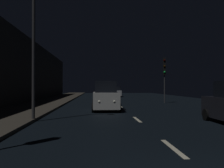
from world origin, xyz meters
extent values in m
cube|color=black|center=(0.00, 24.50, -0.01)|extent=(27.50, 84.00, 0.02)
cube|color=#38332B|center=(-7.55, 24.50, 0.07)|extent=(4.40, 84.00, 0.15)
cube|color=#2D2B28|center=(-10.15, 21.00, 3.68)|extent=(0.80, 63.00, 7.36)
cube|color=beige|center=(0.00, 3.00, 0.01)|extent=(0.16, 2.20, 0.01)
cube|color=beige|center=(0.00, 9.33, 0.01)|extent=(0.16, 2.20, 0.01)
cube|color=beige|center=(0.00, 15.77, 0.01)|extent=(0.16, 2.20, 0.01)
cube|color=beige|center=(0.00, 18.37, 0.01)|extent=(0.16, 2.20, 0.01)
cylinder|color=#38383A|center=(5.25, 22.70, 1.54)|extent=(0.12, 0.12, 3.07)
cube|color=black|center=(5.25, 22.70, 4.02)|extent=(0.37, 0.40, 1.90)
sphere|color=black|center=(5.21, 22.52, 4.65)|extent=(0.22, 0.22, 0.22)
sphere|color=black|center=(5.21, 22.52, 4.02)|extent=(0.22, 0.22, 0.22)
sphere|color=#19D84C|center=(5.21, 22.52, 3.39)|extent=(0.22, 0.22, 0.22)
cylinder|color=#2D2D30|center=(-5.45, 8.90, 3.73)|extent=(0.16, 0.16, 7.47)
cube|color=silver|center=(-1.52, 14.72, 0.79)|extent=(1.85, 4.31, 1.13)
cube|color=black|center=(-1.52, 14.87, 1.79)|extent=(1.57, 2.15, 0.86)
cylinder|color=black|center=(-0.61, 13.21, 0.33)|extent=(0.23, 0.66, 0.66)
cylinder|color=black|center=(-2.42, 13.21, 0.33)|extent=(0.23, 0.66, 0.66)
cylinder|color=black|center=(-0.61, 16.22, 0.33)|extent=(0.23, 0.66, 0.66)
cylinder|color=black|center=(-2.42, 16.22, 0.33)|extent=(0.23, 0.66, 0.66)
sphere|color=white|center=(-1.01, 12.61, 0.79)|extent=(0.18, 0.18, 0.18)
sphere|color=white|center=(-2.02, 12.61, 0.79)|extent=(0.18, 0.18, 0.18)
sphere|color=red|center=(-1.01, 16.83, 0.79)|extent=(0.18, 0.18, 0.18)
sphere|color=red|center=(-2.02, 16.83, 0.79)|extent=(0.18, 0.18, 0.18)
cylinder|color=black|center=(3.60, 8.73, 0.31)|extent=(0.21, 0.61, 0.61)
sphere|color=slate|center=(3.97, 9.30, 0.74)|extent=(0.17, 0.17, 0.17)
cube|color=#A5A8AD|center=(1.37, 39.97, 0.66)|extent=(1.54, 3.59, 0.94)
cube|color=black|center=(1.37, 39.84, 1.49)|extent=(1.31, 1.80, 0.72)
cylinder|color=black|center=(0.62, 41.23, 0.27)|extent=(0.19, 0.55, 0.55)
cylinder|color=black|center=(2.13, 41.23, 0.27)|extent=(0.19, 0.55, 0.55)
cylinder|color=black|center=(0.62, 38.71, 0.27)|extent=(0.19, 0.55, 0.55)
cylinder|color=black|center=(2.13, 38.71, 0.27)|extent=(0.19, 0.55, 0.55)
sphere|color=slate|center=(0.95, 41.73, 0.66)|extent=(0.15, 0.15, 0.15)
sphere|color=slate|center=(1.79, 41.73, 0.66)|extent=(0.15, 0.15, 0.15)
sphere|color=red|center=(0.95, 38.21, 0.66)|extent=(0.15, 0.15, 0.15)
sphere|color=red|center=(1.79, 38.21, 0.66)|extent=(0.15, 0.15, 0.15)
camera|label=1|loc=(-2.23, -4.10, 1.79)|focal=39.91mm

